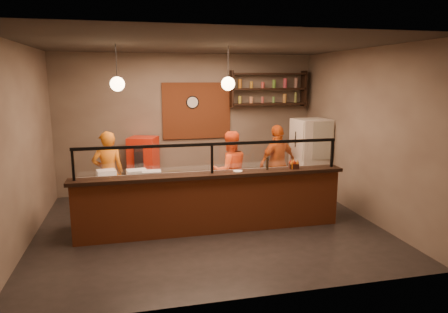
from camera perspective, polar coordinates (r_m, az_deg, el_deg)
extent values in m
plane|color=black|center=(7.39, -2.14, -9.88)|extent=(6.00, 6.00, 0.00)
plane|color=#342E28|center=(6.92, -2.34, 15.71)|extent=(6.00, 6.00, 0.00)
plane|color=#766757|center=(9.42, -5.13, 4.69)|extent=(6.00, 0.00, 6.00)
plane|color=#766757|center=(7.06, -26.90, 1.40)|extent=(0.00, 5.00, 5.00)
plane|color=#766757|center=(8.09, 19.15, 3.08)|extent=(0.00, 5.00, 5.00)
plane|color=#766757|center=(4.59, 3.70, -2.06)|extent=(6.00, 0.00, 6.00)
cube|color=brown|center=(9.39, -3.92, 6.53)|extent=(1.60, 0.04, 1.30)
cube|color=brown|center=(6.94, -1.69, -6.89)|extent=(4.60, 0.25, 1.00)
cube|color=black|center=(6.80, -1.72, -2.63)|extent=(4.70, 0.37, 0.06)
cube|color=gray|center=(7.43, -2.46, -6.28)|extent=(4.60, 0.75, 0.85)
cube|color=silver|center=(7.31, -2.49, -2.91)|extent=(4.60, 0.75, 0.05)
cube|color=white|center=(6.74, -1.73, -0.32)|extent=(4.40, 0.02, 0.50)
cube|color=black|center=(6.69, -1.74, 1.78)|extent=(4.50, 0.05, 0.05)
cube|color=black|center=(6.67, -20.77, -1.15)|extent=(0.04, 0.04, 0.50)
cube|color=black|center=(6.74, -1.73, -0.32)|extent=(0.04, 0.04, 0.50)
cube|color=black|center=(7.49, 15.16, 0.45)|extent=(0.04, 0.04, 0.50)
cube|color=black|center=(9.66, 6.31, 7.51)|extent=(1.80, 0.28, 0.04)
cube|color=black|center=(9.64, 6.35, 9.58)|extent=(1.80, 0.28, 0.04)
cube|color=black|center=(9.64, 6.40, 11.66)|extent=(1.80, 0.28, 0.04)
cube|color=black|center=(9.38, 1.09, 9.61)|extent=(0.04, 0.28, 0.85)
cube|color=black|center=(9.98, 11.30, 9.49)|extent=(0.04, 0.28, 0.85)
cylinder|color=black|center=(9.35, -4.53, 7.73)|extent=(0.30, 0.04, 0.30)
cylinder|color=black|center=(6.98, -15.14, 12.84)|extent=(0.01, 0.01, 0.60)
sphere|color=#F9CB88|center=(6.98, -14.99, 9.97)|extent=(0.24, 0.24, 0.24)
cylinder|color=black|center=(7.18, 0.60, 13.15)|extent=(0.01, 0.01, 0.60)
sphere|color=#F9CB88|center=(7.18, 0.59, 10.36)|extent=(0.24, 0.24, 0.24)
imported|color=orange|center=(8.16, -16.21, -2.24)|extent=(0.66, 0.49, 1.65)
imported|color=#DF4515|center=(8.05, 0.82, -2.08)|extent=(0.86, 0.72, 1.62)
imported|color=#CC5213|center=(8.83, 7.66, -0.86)|extent=(1.05, 0.74, 1.66)
cube|color=beige|center=(9.20, 12.23, -0.21)|extent=(0.80, 0.75, 1.76)
cube|color=red|center=(9.14, -11.38, -1.51)|extent=(0.74, 0.71, 1.37)
cylinder|color=beige|center=(7.27, -4.16, -2.77)|extent=(0.57, 0.57, 0.01)
cube|color=white|center=(7.17, -12.35, -2.53)|extent=(0.37, 0.31, 0.17)
cube|color=white|center=(7.34, -16.46, -2.46)|extent=(0.36, 0.31, 0.16)
cube|color=silver|center=(7.07, -10.31, -2.68)|extent=(0.33, 0.27, 0.16)
cylinder|color=gold|center=(7.22, -7.32, -2.72)|extent=(0.35, 0.11, 0.06)
cube|color=black|center=(7.24, 9.94, -1.34)|extent=(0.17, 0.14, 0.09)
cylinder|color=black|center=(7.07, 6.21, -0.99)|extent=(0.06, 0.06, 0.22)
cylinder|color=silver|center=(6.91, 1.99, -2.10)|extent=(0.18, 0.18, 0.01)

